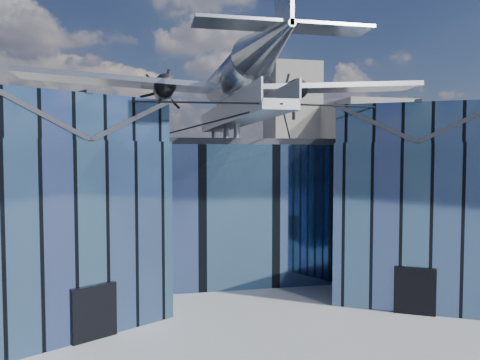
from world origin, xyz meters
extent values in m
plane|color=gray|center=(0.00, 0.00, 0.00)|extent=(120.00, 120.00, 0.00)
cube|color=#435F89|center=(0.00, 9.00, 4.75)|extent=(28.00, 14.00, 9.50)
cube|color=#26282E|center=(0.00, 9.00, 9.70)|extent=(28.00, 14.00, 0.40)
cube|color=#435F89|center=(-10.50, -1.00, 4.75)|extent=(11.79, 11.43, 9.50)
cube|color=#435F89|center=(-10.50, -1.00, 10.60)|extent=(11.56, 11.20, 2.20)
cube|color=#26282E|center=(-12.45, -2.12, 10.60)|extent=(7.98, 9.23, 2.40)
cube|color=#26282E|center=(-8.55, 0.12, 10.60)|extent=(7.98, 9.23, 2.40)
cube|color=#26282E|center=(-10.50, -1.00, 11.75)|extent=(4.30, 7.10, 0.18)
cube|color=black|center=(-8.48, -4.51, 1.30)|extent=(2.03, 1.32, 2.60)
cube|color=black|center=(-6.60, 1.25, 4.75)|extent=(0.34, 0.34, 9.50)
cube|color=#435F89|center=(10.50, -1.00, 4.75)|extent=(11.79, 11.43, 9.50)
cube|color=#435F89|center=(10.50, -1.00, 10.60)|extent=(11.56, 11.20, 2.20)
cube|color=#26282E|center=(8.55, 0.12, 10.60)|extent=(7.98, 9.23, 2.40)
cube|color=#26282E|center=(12.45, -2.12, 10.60)|extent=(7.98, 9.23, 2.40)
cube|color=#26282E|center=(10.50, -1.00, 11.75)|extent=(4.30, 7.10, 0.18)
cube|color=black|center=(8.48, -4.51, 1.30)|extent=(2.03, 1.32, 2.60)
cube|color=black|center=(6.60, 1.25, 4.75)|extent=(0.34, 0.34, 9.50)
cube|color=gray|center=(0.00, 3.50, 11.10)|extent=(1.80, 21.00, 0.50)
cube|color=gray|center=(-0.90, 3.50, 11.75)|extent=(0.08, 21.00, 1.10)
cube|color=gray|center=(0.90, 3.50, 11.75)|extent=(0.08, 21.00, 1.10)
cylinder|color=gray|center=(0.00, 13.00, 10.43)|extent=(0.44, 0.44, 1.35)
cylinder|color=gray|center=(0.00, 7.00, 10.43)|extent=(0.44, 0.44, 1.35)
cylinder|color=gray|center=(0.00, 3.00, 10.43)|extent=(0.44, 0.44, 1.35)
cylinder|color=gray|center=(0.00, 4.00, 12.05)|extent=(0.70, 0.70, 1.40)
cylinder|color=black|center=(-5.25, -4.00, 11.40)|extent=(10.55, 6.08, 0.69)
cylinder|color=black|center=(5.25, -4.00, 11.40)|extent=(10.55, 6.08, 0.69)
cylinder|color=black|center=(-3.00, 1.50, 10.55)|extent=(6.09, 17.04, 1.19)
cylinder|color=black|center=(3.00, 1.50, 10.55)|extent=(6.09, 17.04, 1.19)
cylinder|color=#9BA1A7|center=(0.00, 4.00, 14.00)|extent=(2.50, 11.00, 2.50)
sphere|color=#9BA1A7|center=(0.00, 9.50, 14.00)|extent=(2.50, 2.50, 2.50)
cube|color=black|center=(0.00, 8.50, 14.69)|extent=(1.60, 1.40, 0.50)
cone|color=#9BA1A7|center=(0.00, -5.00, 14.30)|extent=(2.50, 7.00, 2.50)
cube|color=#9BA1A7|center=(0.00, -7.20, 14.50)|extent=(8.00, 1.80, 0.14)
cube|color=#9BA1A7|center=(-7.00, 5.00, 13.70)|extent=(14.00, 3.20, 1.08)
cylinder|color=black|center=(-4.60, 5.60, 13.45)|extent=(1.44, 3.20, 1.44)
cone|color=black|center=(-4.60, 7.40, 13.45)|extent=(0.70, 0.70, 0.70)
cube|color=black|center=(-4.60, 7.55, 13.45)|extent=(1.05, 0.06, 3.33)
cube|color=black|center=(-4.60, 7.55, 13.45)|extent=(2.53, 0.06, 2.53)
cube|color=black|center=(-4.60, 7.55, 13.45)|extent=(3.33, 0.06, 1.05)
cylinder|color=black|center=(-4.60, 5.00, 12.22)|extent=(0.24, 0.24, 1.75)
cube|color=#9BA1A7|center=(7.00, 5.00, 13.70)|extent=(14.00, 3.20, 1.08)
cylinder|color=black|center=(4.60, 5.60, 13.45)|extent=(1.44, 3.20, 1.44)
cone|color=black|center=(4.60, 7.40, 13.45)|extent=(0.70, 0.70, 0.70)
cube|color=black|center=(4.60, 7.55, 13.45)|extent=(1.05, 0.06, 3.33)
cube|color=black|center=(4.60, 7.55, 13.45)|extent=(2.53, 0.06, 2.53)
cube|color=black|center=(4.60, 7.55, 13.45)|extent=(3.33, 0.06, 1.05)
cylinder|color=black|center=(4.60, 5.00, 12.22)|extent=(0.24, 0.24, 1.75)
cube|color=slate|center=(32.00, 48.00, 9.00)|extent=(12.00, 14.00, 18.00)
cube|color=slate|center=(-20.00, 55.00, 7.00)|extent=(14.00, 10.00, 14.00)
cube|color=slate|center=(22.00, 58.00, 13.00)|extent=(9.00, 9.00, 26.00)
cylinder|color=#332314|center=(22.18, 14.08, 1.43)|extent=(0.48, 0.48, 2.86)
sphere|color=#224518|center=(22.18, 14.08, 3.99)|extent=(4.55, 4.55, 3.74)
camera|label=1|loc=(-6.23, -27.35, 8.77)|focal=35.00mm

